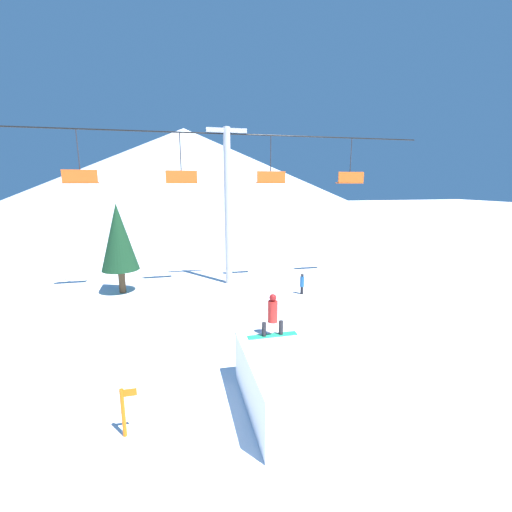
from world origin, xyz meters
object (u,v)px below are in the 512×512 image
at_px(snow_ramp, 296,380).
at_px(trail_marker, 124,411).
at_px(snowboarder, 273,316).
at_px(pine_tree_near, 118,238).
at_px(distant_skier, 302,283).

relative_size(snow_ramp, trail_marker, 2.86).
distance_m(snowboarder, pine_tree_near, 12.50).
bearing_deg(snowboarder, pine_tree_near, 118.46).
xyz_separation_m(snow_ramp, distant_skier, (3.85, 9.53, -0.14)).
distance_m(snowboarder, distant_skier, 9.38).
distance_m(snow_ramp, distant_skier, 10.28).
bearing_deg(trail_marker, distant_skier, 48.81).
relative_size(pine_tree_near, trail_marker, 3.95).
xyz_separation_m(pine_tree_near, distant_skier, (10.12, -2.72, -2.60)).
relative_size(snowboarder, pine_tree_near, 0.30).
bearing_deg(distant_skier, trail_marker, -131.19).
bearing_deg(snow_ramp, pine_tree_near, 117.10).
bearing_deg(snow_ramp, snowboarder, 104.42).
height_order(snow_ramp, pine_tree_near, pine_tree_near).
distance_m(pine_tree_near, trail_marker, 12.76).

